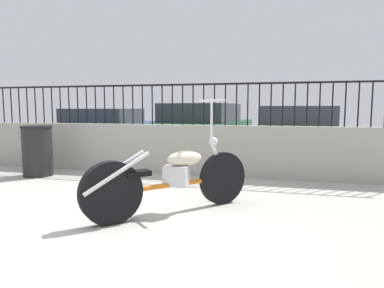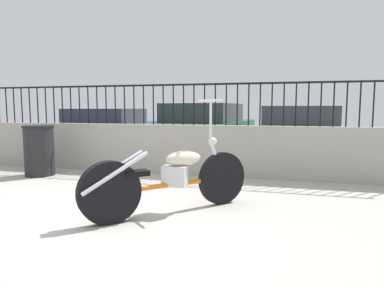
{
  "view_description": "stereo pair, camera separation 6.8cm",
  "coord_description": "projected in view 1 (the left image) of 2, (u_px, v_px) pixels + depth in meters",
  "views": [
    {
      "loc": [
        2.03,
        -3.28,
        1.23
      ],
      "look_at": [
        0.78,
        1.59,
        0.7
      ],
      "focal_mm": 32.0,
      "sensor_mm": 36.0,
      "label": 1
    },
    {
      "loc": [
        2.1,
        -3.26,
        1.23
      ],
      "look_at": [
        0.78,
        1.59,
        0.7
      ],
      "focal_mm": 32.0,
      "sensor_mm": 36.0,
      "label": 2
    }
  ],
  "objects": [
    {
      "name": "fence_railing",
      "position": [
        167.0,
        97.0,
        6.31
      ],
      "size": [
        8.28,
        0.04,
        0.75
      ],
      "color": "black",
      "rests_on": "low_wall"
    },
    {
      "name": "motorcycle_orange",
      "position": [
        164.0,
        180.0,
        3.94
      ],
      "size": [
        1.57,
        1.62,
        1.34
      ],
      "rotation": [
        0.0,
        0.0,
        0.8
      ],
      "color": "black",
      "rests_on": "ground_plane"
    },
    {
      "name": "car_green",
      "position": [
        203.0,
        129.0,
        9.1
      ],
      "size": [
        2.26,
        4.38,
        1.34
      ],
      "rotation": [
        0.0,
        0.0,
        1.47
      ],
      "color": "black",
      "rests_on": "ground_plane"
    },
    {
      "name": "trash_bin",
      "position": [
        37.0,
        151.0,
        6.2
      ],
      "size": [
        0.54,
        0.54,
        0.91
      ],
      "color": "black",
      "rests_on": "ground_plane"
    },
    {
      "name": "car_blue",
      "position": [
        108.0,
        130.0,
        9.27
      ],
      "size": [
        2.18,
        4.42,
        1.21
      ],
      "rotation": [
        0.0,
        0.0,
        1.67
      ],
      "color": "black",
      "rests_on": "ground_plane"
    },
    {
      "name": "car_silver",
      "position": [
        299.0,
        132.0,
        8.24
      ],
      "size": [
        2.04,
        4.27,
        1.27
      ],
      "rotation": [
        0.0,
        0.0,
        1.5
      ],
      "color": "black",
      "rests_on": "ground_plane"
    },
    {
      "name": "low_wall",
      "position": [
        168.0,
        149.0,
        6.41
      ],
      "size": [
        8.28,
        0.18,
        0.92
      ],
      "color": "#9E998E",
      "rests_on": "ground_plane"
    },
    {
      "name": "ground_plane",
      "position": [
        89.0,
        219.0,
        3.79
      ],
      "size": [
        40.0,
        40.0,
        0.0
      ],
      "primitive_type": "plane",
      "color": "#ADA89E"
    }
  ]
}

